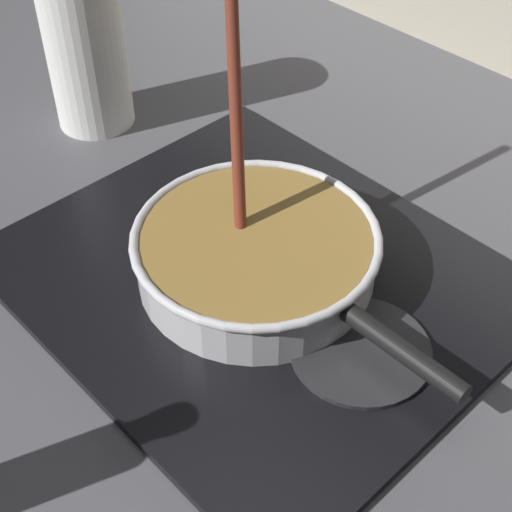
{
  "coord_description": "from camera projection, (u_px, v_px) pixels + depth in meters",
  "views": [
    {
      "loc": [
        0.48,
        -0.29,
        0.64
      ],
      "look_at": [
        0.02,
        0.15,
        0.04
      ],
      "focal_mm": 52.84,
      "sensor_mm": 36.0,
      "label": 1
    }
  ],
  "objects": [
    {
      "name": "ground",
      "position": [
        148.0,
        351.0,
        0.85
      ],
      "size": [
        2.4,
        1.6,
        0.04
      ],
      "primitive_type": "cube",
      "color": "#4C4C51"
    },
    {
      "name": "hob_plate",
      "position": [
        256.0,
        278.0,
        0.89
      ],
      "size": [
        0.56,
        0.48,
        0.01
      ],
      "primitive_type": "cube",
      "color": "black",
      "rests_on": "ground"
    },
    {
      "name": "spare_burner",
      "position": [
        360.0,
        350.0,
        0.8
      ],
      "size": [
        0.15,
        0.15,
        0.01
      ],
      "primitive_type": "cylinder",
      "color": "#262628",
      "rests_on": "hob_plate"
    },
    {
      "name": "cooking_pan",
      "position": [
        257.0,
        253.0,
        0.86
      ],
      "size": [
        0.43,
        0.29,
        0.33
      ],
      "color": "silver",
      "rests_on": "hob_plate"
    },
    {
      "name": "paper_towel_roll",
      "position": [
        84.0,
        39.0,
        1.06
      ],
      "size": [
        0.11,
        0.11,
        0.27
      ],
      "primitive_type": "cylinder",
      "color": "white",
      "rests_on": "ground"
    },
    {
      "name": "burner_ring",
      "position": [
        256.0,
        272.0,
        0.89
      ],
      "size": [
        0.18,
        0.18,
        0.01
      ],
      "primitive_type": "torus",
      "color": "#592D0C",
      "rests_on": "hob_plate"
    }
  ]
}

